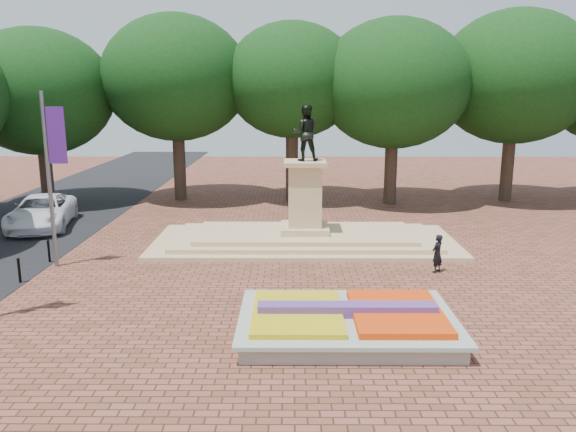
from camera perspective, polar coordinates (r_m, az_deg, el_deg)
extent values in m
plane|color=brown|center=(18.70, 2.28, -9.29)|extent=(90.00, 90.00, 0.00)
cube|color=gray|center=(16.84, 5.98, -11.05)|extent=(6.00, 4.00, 0.45)
cube|color=#A4AE9E|center=(16.73, 6.01, -10.19)|extent=(6.30, 4.30, 0.12)
cube|color=#E9470C|center=(16.89, 10.99, -9.66)|extent=(2.60, 3.40, 0.22)
cube|color=gold|center=(16.61, 0.96, -9.85)|extent=(2.60, 3.40, 0.18)
cube|color=#562F83|center=(16.65, 6.02, -9.49)|extent=(5.20, 0.55, 0.38)
cube|color=tan|center=(26.28, 1.69, -2.63)|extent=(14.00, 6.00, 0.20)
cube|color=tan|center=(26.23, 1.70, -2.21)|extent=(12.00, 5.00, 0.20)
cube|color=tan|center=(26.18, 1.70, -1.79)|extent=(10.00, 4.00, 0.20)
cube|color=tan|center=(26.12, 1.70, -1.25)|extent=(2.20, 2.20, 0.30)
cube|color=tan|center=(25.79, 1.72, 2.09)|extent=(1.50, 1.50, 2.80)
cube|color=tan|center=(25.57, 1.75, 5.40)|extent=(1.90, 1.90, 0.20)
imported|color=black|center=(25.44, 1.77, 8.43)|extent=(1.22, 0.95, 2.50)
cylinder|color=#34281C|center=(38.87, -23.04, 4.15)|extent=(0.80, 0.80, 4.00)
ellipsoid|color=#0E3410|center=(38.56, -23.63, 11.05)|extent=(8.80, 8.80, 7.48)
cylinder|color=#34281C|center=(36.46, -11.38, 4.41)|extent=(0.80, 0.80, 4.00)
ellipsoid|color=#0E3410|center=(36.13, -11.70, 11.79)|extent=(8.80, 8.80, 7.48)
cylinder|color=#34281C|center=(35.71, -0.28, 4.49)|extent=(0.80, 0.80, 4.00)
ellipsoid|color=#0E3410|center=(35.38, -0.29, 12.04)|extent=(8.80, 8.80, 7.48)
cylinder|color=#34281C|center=(36.32, 10.87, 4.40)|extent=(0.80, 0.80, 4.00)
ellipsoid|color=#0E3410|center=(35.99, 11.17, 11.82)|extent=(8.80, 8.80, 7.48)
cylinder|color=#34281C|center=(38.23, 21.26, 4.17)|extent=(0.80, 0.80, 4.00)
ellipsoid|color=#0E3410|center=(37.91, 21.83, 11.20)|extent=(8.80, 8.80, 7.48)
cylinder|color=slate|center=(24.11, -23.10, 3.27)|extent=(0.16, 0.16, 7.00)
cube|color=#521E7E|center=(23.75, -22.46, 7.58)|extent=(0.70, 0.04, 2.20)
cylinder|color=black|center=(23.10, -25.63, -5.10)|extent=(0.10, 0.10, 0.90)
sphere|color=black|center=(22.98, -25.74, -3.98)|extent=(0.12, 0.12, 0.12)
cylinder|color=black|center=(25.36, -23.12, -3.38)|extent=(0.10, 0.10, 0.90)
sphere|color=black|center=(25.25, -23.21, -2.35)|extent=(0.12, 0.12, 0.12)
imported|color=white|center=(32.00, -23.74, 0.39)|extent=(3.95, 6.47, 1.68)
imported|color=black|center=(22.77, 14.92, -3.70)|extent=(0.65, 0.65, 1.52)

